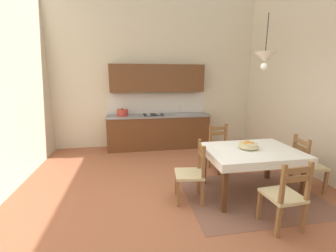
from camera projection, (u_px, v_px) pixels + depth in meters
name	position (u px, v px, depth m)	size (l,w,h in m)	color
ground_plane	(183.00, 207.00, 3.40)	(6.01, 6.90, 0.10)	#A86042
wall_back	(156.00, 69.00, 6.02)	(6.01, 0.12, 4.19)	beige
area_rug	(251.00, 195.00, 3.62)	(2.10, 1.60, 0.01)	#865847
kitchen_cabinetry	(158.00, 116.00, 5.97)	(2.69, 0.63, 2.20)	brown
dining_table	(251.00, 156.00, 3.58)	(1.45, 1.06, 0.75)	#56331C
dining_chair_kitchen_side	(221.00, 149.00, 4.57)	(0.48, 0.48, 0.93)	#D1BC89
dining_chair_tv_side	(192.00, 173.00, 3.41)	(0.47, 0.47, 0.93)	#D1BC89
dining_chair_camera_side	(285.00, 196.00, 2.76)	(0.44, 0.44, 0.93)	#D1BC89
dining_chair_window_side	(307.00, 165.00, 3.73)	(0.48, 0.48, 0.93)	#D1BC89
fruit_bowl	(248.00, 145.00, 3.58)	(0.30, 0.30, 0.12)	beige
pendant_lamp	(265.00, 58.00, 3.33)	(0.32, 0.32, 0.80)	black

